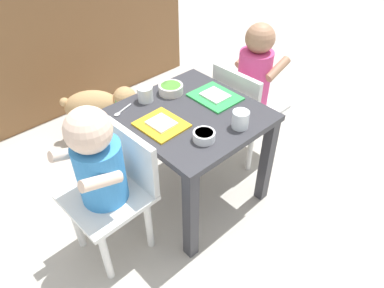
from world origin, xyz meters
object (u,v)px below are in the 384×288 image
object	(u,v)px
water_cup_left	(240,120)
water_cup_right	(145,95)
dog	(99,106)
veggie_bowl_near	(204,136)
spoon_by_left_tray	(121,111)
food_tray_right	(215,96)
seated_child_left	(102,167)
seated_child_right	(252,81)
food_tray_left	(161,124)
dining_table	(192,131)
cereal_bowl_left_side	(171,89)

from	to	relation	value
water_cup_left	water_cup_right	distance (m)	0.41
dog	veggie_bowl_near	xyz separation A→B (m)	(-0.02, -0.82, 0.28)
veggie_bowl_near	spoon_by_left_tray	distance (m)	0.37
food_tray_right	water_cup_left	world-z (taller)	water_cup_left
seated_child_left	dog	size ratio (longest dim) A/B	1.82
seated_child_right	food_tray_right	world-z (taller)	seated_child_right
water_cup_right	veggie_bowl_near	size ratio (longest dim) A/B	0.80
food_tray_left	veggie_bowl_near	distance (m)	0.18
dining_table	food_tray_right	size ratio (longest dim) A/B	2.74
cereal_bowl_left_side	spoon_by_left_tray	size ratio (longest dim) A/B	1.05
cereal_bowl_left_side	seated_child_right	bearing A→B (deg)	-19.69
food_tray_left	spoon_by_left_tray	bearing A→B (deg)	108.13
food_tray_left	cereal_bowl_left_side	size ratio (longest dim) A/B	1.72
dog	veggie_bowl_near	size ratio (longest dim) A/B	4.64
dining_table	water_cup_right	xyz separation A→B (m)	(-0.08, 0.19, 0.12)
cereal_bowl_left_side	water_cup_right	bearing A→B (deg)	167.02
seated_child_right	water_cup_right	size ratio (longest dim) A/B	10.95
water_cup_right	food_tray_left	bearing A→B (deg)	-109.19
dog	water_cup_left	bearing A→B (deg)	-81.36
veggie_bowl_near	cereal_bowl_left_side	xyz separation A→B (m)	(0.12, 0.32, 0.00)
food_tray_right	veggie_bowl_near	distance (m)	0.29
food_tray_right	veggie_bowl_near	size ratio (longest dim) A/B	2.40
spoon_by_left_tray	dog	bearing A→B (deg)	73.89
veggie_bowl_near	cereal_bowl_left_side	bearing A→B (deg)	69.57
dining_table	water_cup_right	world-z (taller)	water_cup_right
seated_child_right	seated_child_left	bearing A→B (deg)	-177.89
spoon_by_left_tray	water_cup_left	bearing A→B (deg)	-55.12
seated_child_left	cereal_bowl_left_side	xyz separation A→B (m)	(0.45, 0.17, 0.05)
dining_table	seated_child_left	bearing A→B (deg)	179.87
dining_table	seated_child_left	world-z (taller)	seated_child_left
water_cup_right	spoon_by_left_tray	distance (m)	0.12
veggie_bowl_near	food_tray_right	bearing A→B (deg)	36.23
dog	water_cup_right	bearing A→B (deg)	-91.90
food_tray_left	cereal_bowl_left_side	xyz separation A→B (m)	(0.18, 0.15, 0.02)
veggie_bowl_near	water_cup_right	bearing A→B (deg)	89.04
veggie_bowl_near	seated_child_right	bearing A→B (deg)	20.53
dog	dining_table	bearing A→B (deg)	-84.42
food_tray_left	dining_table	bearing A→B (deg)	-5.23
water_cup_right	water_cup_left	bearing A→B (deg)	-69.22
spoon_by_left_tray	food_tray_left	bearing A→B (deg)	-71.87
water_cup_left	seated_child_left	bearing A→B (deg)	158.16
food_tray_left	water_cup_right	distance (m)	0.19
food_tray_left	veggie_bowl_near	size ratio (longest dim) A/B	2.24
cereal_bowl_left_side	food_tray_left	bearing A→B (deg)	-138.99
seated_child_left	spoon_by_left_tray	distance (m)	0.29
dog	veggie_bowl_near	world-z (taller)	veggie_bowl_near
seated_child_right	food_tray_left	distance (m)	0.56
water_cup_right	cereal_bowl_left_side	bearing A→B (deg)	-12.98
dining_table	food_tray_right	xyz separation A→B (m)	(0.14, 0.01, 0.10)
seated_child_left	seated_child_right	world-z (taller)	seated_child_right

